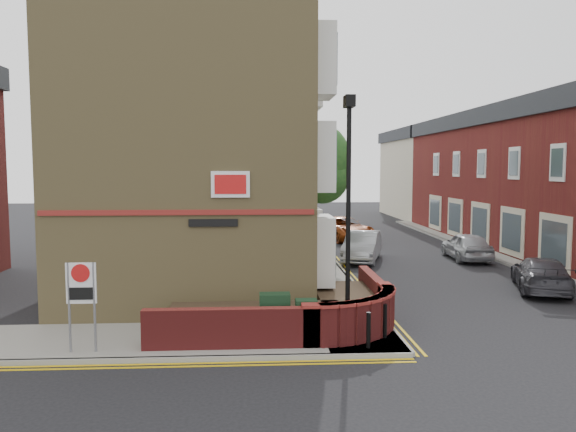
{
  "coord_description": "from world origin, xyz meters",
  "views": [
    {
      "loc": [
        -0.79,
        -13.09,
        4.61
      ],
      "look_at": [
        0.2,
        4.0,
        3.11
      ],
      "focal_mm": 35.0,
      "sensor_mm": 36.0,
      "label": 1
    }
  ],
  "objects_px": {
    "utility_cabinet_large": "(275,316)",
    "lamppost": "(348,216)",
    "zone_sign": "(81,290)",
    "silver_car_near": "(362,246)"
  },
  "relations": [
    {
      "from": "utility_cabinet_large",
      "to": "zone_sign",
      "type": "distance_m",
      "value": 4.86
    },
    {
      "from": "lamppost",
      "to": "silver_car_near",
      "type": "distance_m",
      "value": 13.33
    },
    {
      "from": "utility_cabinet_large",
      "to": "silver_car_near",
      "type": "bearing_deg",
      "value": 69.5
    },
    {
      "from": "utility_cabinet_large",
      "to": "zone_sign",
      "type": "relative_size",
      "value": 0.55
    },
    {
      "from": "utility_cabinet_large",
      "to": "lamppost",
      "type": "bearing_deg",
      "value": -3.01
    },
    {
      "from": "silver_car_near",
      "to": "utility_cabinet_large",
      "type": "bearing_deg",
      "value": -92.7
    },
    {
      "from": "lamppost",
      "to": "zone_sign",
      "type": "height_order",
      "value": "lamppost"
    },
    {
      "from": "lamppost",
      "to": "zone_sign",
      "type": "bearing_deg",
      "value": -173.93
    },
    {
      "from": "lamppost",
      "to": "zone_sign",
      "type": "xyz_separation_m",
      "value": [
        -6.6,
        -0.7,
        -1.7
      ]
    },
    {
      "from": "zone_sign",
      "to": "silver_car_near",
      "type": "relative_size",
      "value": 0.5
    }
  ]
}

